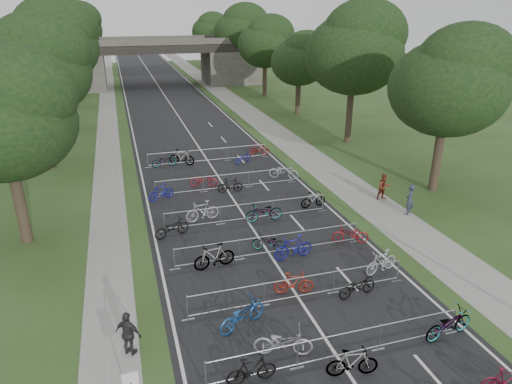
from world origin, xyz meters
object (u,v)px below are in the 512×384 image
at_px(pedestrian_a, 410,200).
at_px(pedestrian_c, 129,334).
at_px(overpass_bridge, 156,62).
at_px(pedestrian_b, 384,187).

bearing_deg(pedestrian_a, pedestrian_c, -10.47).
bearing_deg(pedestrian_a, overpass_bridge, -114.68).
xyz_separation_m(overpass_bridge, pedestrian_a, (9.20, -51.84, -2.62)).
bearing_deg(pedestrian_b, pedestrian_c, -150.05).
height_order(pedestrian_a, pedestrian_c, pedestrian_a).
bearing_deg(pedestrian_c, pedestrian_a, -119.31).
relative_size(overpass_bridge, pedestrian_a, 17.02).
relative_size(overpass_bridge, pedestrian_b, 18.91).
relative_size(pedestrian_a, pedestrian_b, 1.11).
bearing_deg(pedestrian_c, overpass_bridge, -60.15).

